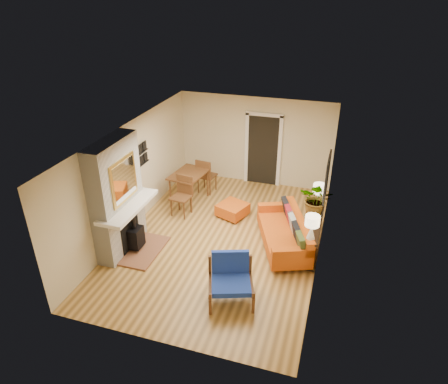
{
  "coord_description": "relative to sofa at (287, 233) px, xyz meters",
  "views": [
    {
      "loc": [
        2.41,
        -7.5,
        5.39
      ],
      "look_at": [
        0.0,
        0.2,
        1.15
      ],
      "focal_mm": 32.0,
      "sensor_mm": 36.0,
      "label": 1
    }
  ],
  "objects": [
    {
      "name": "console_table",
      "position": [
        0.57,
        0.09,
        0.22
      ],
      "size": [
        0.34,
        1.85,
        0.72
      ],
      "color": "black",
      "rests_on": "ground"
    },
    {
      "name": "sofa",
      "position": [
        0.0,
        0.0,
        0.0
      ],
      "size": [
        1.57,
        2.23,
        0.81
      ],
      "color": "silver",
      "rests_on": "ground"
    },
    {
      "name": "room_shell",
      "position": [
        -0.9,
        2.47,
        0.88
      ],
      "size": [
        6.5,
        6.5,
        6.5
      ],
      "color": "tan",
      "rests_on": "ground"
    },
    {
      "name": "lamp_near",
      "position": [
        0.57,
        -0.63,
        0.71
      ],
      "size": [
        0.3,
        0.3,
        0.54
      ],
      "color": "white",
      "rests_on": "console_table"
    },
    {
      "name": "ottoman",
      "position": [
        -1.55,
        0.91,
        -0.16
      ],
      "size": [
        0.86,
        0.86,
        0.34
      ],
      "color": "silver",
      "rests_on": "ground"
    },
    {
      "name": "dining_table",
      "position": [
        -2.82,
        1.32,
        0.32
      ],
      "size": [
        0.99,
        1.96,
        1.04
      ],
      "color": "brown",
      "rests_on": "ground"
    },
    {
      "name": "fireplace",
      "position": [
        -3.5,
        -1.17,
        0.88
      ],
      "size": [
        1.09,
        1.68,
        2.6
      ],
      "color": "white",
      "rests_on": "ground"
    },
    {
      "name": "houseplant",
      "position": [
        0.56,
        0.37,
        0.77
      ],
      "size": [
        0.81,
        0.73,
        0.8
      ],
      "primitive_type": "imported",
      "rotation": [
        0.0,
        0.0,
        -0.16
      ],
      "color": "#1E5919",
      "rests_on": "console_table"
    },
    {
      "name": "lamp_far",
      "position": [
        0.57,
        0.85,
        0.71
      ],
      "size": [
        0.3,
        0.3,
        0.54
      ],
      "color": "white",
      "rests_on": "console_table"
    },
    {
      "name": "blue_chair",
      "position": [
        -0.75,
        -1.96,
        0.12
      ],
      "size": [
        1.06,
        1.05,
        0.88
      ],
      "color": "brown",
      "rests_on": "ground"
    }
  ]
}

